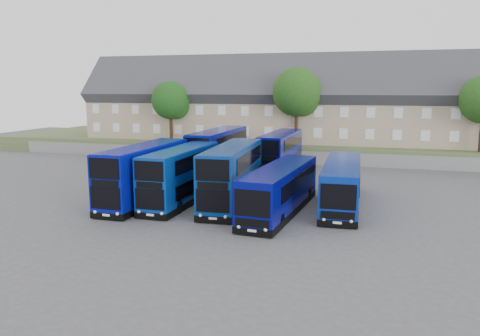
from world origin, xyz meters
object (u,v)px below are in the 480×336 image
coach_east_a (280,190)px  tree_west (172,102)px  tree_mid (298,94)px  dd_front_left (145,175)px  dd_front_mid (181,177)px

coach_east_a → tree_west: size_ratio=1.61×
tree_west → tree_mid: (16.00, 0.50, 1.02)m
dd_front_left → dd_front_mid: (2.80, 0.59, -0.11)m
tree_west → dd_front_left: bearing=-71.1°
tree_mid → dd_front_left: bearing=-109.2°
dd_front_mid → coach_east_a: (7.92, -0.75, -0.42)m
coach_east_a → tree_west: tree_west is taller
dd_front_left → tree_west: size_ratio=1.45×
dd_front_left → tree_mid: (8.15, 23.44, 5.91)m
dd_front_mid → tree_west: 25.26m
dd_front_left → coach_east_a: bearing=-0.2°
dd_front_left → tree_west: 24.74m
dd_front_mid → tree_mid: (5.35, 22.85, 6.01)m
dd_front_left → coach_east_a: 10.73m
dd_front_left → coach_east_a: (10.72, -0.15, -0.53)m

